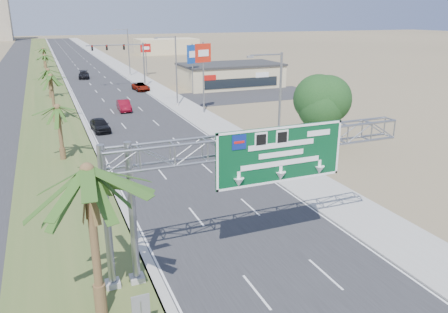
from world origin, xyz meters
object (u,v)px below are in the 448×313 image
palm_near (87,171)px  car_left_lane (100,125)px  car_far (84,75)px  pole_sign_blue (192,57)px  pole_sign_red_far (146,50)px  car_right_lane (141,87)px  pole_sign_red_near (203,58)px  signal_mast (133,61)px  sign_gantry (250,155)px  car_mid_lane (124,106)px  store_building (230,76)px

palm_near → car_left_lane: (4.28, 33.46, -6.18)m
palm_near → car_far: size_ratio=1.60×
pole_sign_blue → pole_sign_red_far: bearing=94.6°
pole_sign_blue → car_right_lane: bearing=138.4°
pole_sign_red_near → pole_sign_red_far: (1.45, 40.68, -1.97)m
signal_mast → pole_sign_red_far: (5.76, 14.79, 0.65)m
signal_mast → pole_sign_red_far: signal_mast is taller
car_left_lane → pole_sign_red_far: 48.23m
pole_sign_red_far → pole_sign_blue: bearing=-85.4°
sign_gantry → car_right_lane: size_ratio=3.40×
car_left_lane → pole_sign_blue: bearing=43.1°
car_mid_lane → pole_sign_red_far: 37.12m
store_building → pole_sign_blue: bearing=-151.5°
palm_near → pole_sign_blue: palm_near is taller
signal_mast → pole_sign_red_near: size_ratio=1.09×
sign_gantry → store_building: (23.06, 56.07, -4.06)m
signal_mast → car_mid_lane: 21.38m
sign_gantry → pole_sign_blue: bearing=74.6°
palm_near → pole_sign_blue: bearing=67.3°
car_far → pole_sign_red_near: 43.62m
signal_mast → car_far: size_ratio=1.97×
store_building → signal_mast: bearing=160.5°
palm_near → car_mid_lane: bearing=78.5°
palm_near → signal_mast: (14.37, 63.97, -2.08)m
sign_gantry → pole_sign_blue: (14.06, 51.19, 0.17)m
car_left_lane → pole_sign_red_far: (15.85, 45.31, 4.75)m
sign_gantry → palm_near: palm_near is taller
car_right_lane → store_building: bearing=-10.6°
sign_gantry → pole_sign_red_near: 37.70m
sign_gantry → pole_sign_red_near: (10.55, 36.16, 1.41)m
pole_sign_red_near → pole_sign_blue: size_ratio=1.14×
sign_gantry → pole_sign_blue: size_ratio=2.02×
car_left_lane → pole_sign_red_near: (14.40, 4.63, 6.72)m
signal_mast → store_building: (16.83, -5.97, -2.85)m
palm_near → car_far: (6.88, 79.54, -6.17)m
car_mid_lane → car_far: bearing=95.4°
pole_sign_red_near → pole_sign_red_far: 40.75m
car_far → store_building: bearing=-35.7°
store_building → car_right_lane: bearing=173.8°
car_left_lane → palm_near: bearing=-101.8°
palm_near → store_building: bearing=61.7°
car_mid_lane → car_far: size_ratio=0.87×
palm_near → car_left_lane: bearing=82.7°
car_left_lane → car_far: size_ratio=0.85×
signal_mast → car_right_lane: size_ratio=2.09×
car_far → signal_mast: bearing=-58.5°
car_mid_lane → pole_sign_red_near: (9.82, -5.63, 6.72)m
sign_gantry → pole_sign_blue: pole_sign_blue is taller
pole_sign_blue → pole_sign_red_near: bearing=-103.2°
palm_near → car_right_lane: 61.88m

